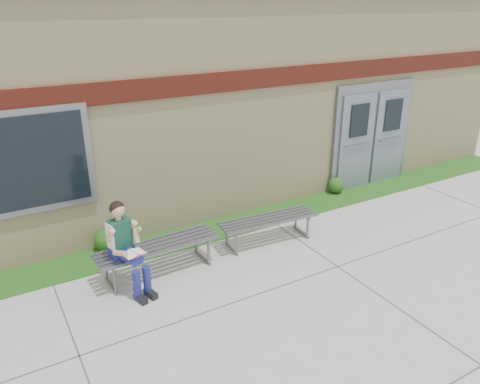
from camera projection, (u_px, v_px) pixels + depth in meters
ground at (307, 302)px, 6.54m from camera, size 80.00×80.00×0.00m
grass_strip at (220, 228)px, 8.62m from camera, size 16.00×0.80×0.02m
school_building at (148, 86)px, 10.52m from camera, size 16.20×6.22×4.20m
bench_left at (158, 251)px, 7.11m from camera, size 1.92×0.61×0.49m
bench_right at (268, 223)px, 8.05m from camera, size 1.77×0.61×0.45m
girl at (126, 245)px, 6.58m from camera, size 0.52×0.81×1.35m
shrub_mid at (106, 240)px, 7.80m from camera, size 0.36×0.36×0.36m
shrub_east at (336, 185)px, 10.12m from camera, size 0.35×0.35×0.35m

